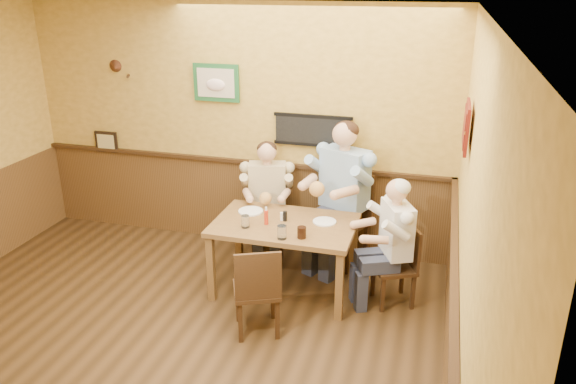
# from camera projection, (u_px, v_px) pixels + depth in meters

# --- Properties ---
(room) EXTENTS (5.02, 5.03, 2.81)m
(room) POSITION_uv_depth(u_px,v_px,m) (142.00, 168.00, 4.21)
(room) COLOR #301F0E
(room) RESTS_ON ground
(dining_table) EXTENTS (1.40, 0.90, 0.75)m
(dining_table) POSITION_uv_depth(u_px,v_px,m) (285.00, 231.00, 5.59)
(dining_table) COLOR brown
(dining_table) RESTS_ON ground
(chair_back_left) EXTENTS (0.48, 0.48, 0.85)m
(chair_back_left) POSITION_uv_depth(u_px,v_px,m) (268.00, 219.00, 6.44)
(chair_back_left) COLOR #3A2412
(chair_back_left) RESTS_ON ground
(chair_back_right) EXTENTS (0.63, 0.63, 1.03)m
(chair_back_right) POSITION_uv_depth(u_px,v_px,m) (343.00, 220.00, 6.19)
(chair_back_right) COLOR #3A2412
(chair_back_right) RESTS_ON ground
(chair_right_end) EXTENTS (0.50, 0.50, 0.81)m
(chair_right_end) POSITION_uv_depth(u_px,v_px,m) (394.00, 266.00, 5.45)
(chair_right_end) COLOR #3A2412
(chair_right_end) RESTS_ON ground
(chair_near_side) EXTENTS (0.53, 0.53, 0.87)m
(chair_near_side) POSITION_uv_depth(u_px,v_px,m) (257.00, 288.00, 5.00)
(chair_near_side) COLOR #3A2412
(chair_near_side) RESTS_ON ground
(diner_tan_shirt) EXTENTS (0.68, 0.68, 1.21)m
(diner_tan_shirt) POSITION_uv_depth(u_px,v_px,m) (268.00, 205.00, 6.37)
(diner_tan_shirt) COLOR beige
(diner_tan_shirt) RESTS_ON ground
(diner_blue_polo) EXTENTS (0.90, 0.90, 1.47)m
(diner_blue_polo) POSITION_uv_depth(u_px,v_px,m) (344.00, 202.00, 6.12)
(diner_blue_polo) COLOR #8CAED2
(diner_blue_polo) RESTS_ON ground
(diner_white_elder) EXTENTS (0.71, 0.71, 1.16)m
(diner_white_elder) POSITION_uv_depth(u_px,v_px,m) (395.00, 249.00, 5.38)
(diner_white_elder) COLOR silver
(diner_white_elder) RESTS_ON ground
(water_glass_left) EXTENTS (0.09, 0.09, 0.12)m
(water_glass_left) POSITION_uv_depth(u_px,v_px,m) (245.00, 221.00, 5.44)
(water_glass_left) COLOR white
(water_glass_left) RESTS_ON dining_table
(water_glass_mid) EXTENTS (0.10, 0.10, 0.13)m
(water_glass_mid) POSITION_uv_depth(u_px,v_px,m) (282.00, 232.00, 5.19)
(water_glass_mid) COLOR white
(water_glass_mid) RESTS_ON dining_table
(cola_tumbler) EXTENTS (0.09, 0.09, 0.11)m
(cola_tumbler) POSITION_uv_depth(u_px,v_px,m) (302.00, 232.00, 5.22)
(cola_tumbler) COLOR black
(cola_tumbler) RESTS_ON dining_table
(hot_sauce_bottle) EXTENTS (0.05, 0.05, 0.16)m
(hot_sauce_bottle) POSITION_uv_depth(u_px,v_px,m) (266.00, 216.00, 5.50)
(hot_sauce_bottle) COLOR red
(hot_sauce_bottle) RESTS_ON dining_table
(salt_shaker) EXTENTS (0.03, 0.03, 0.08)m
(salt_shaker) POSITION_uv_depth(u_px,v_px,m) (282.00, 216.00, 5.60)
(salt_shaker) COLOR white
(salt_shaker) RESTS_ON dining_table
(pepper_shaker) EXTENTS (0.05, 0.05, 0.10)m
(pepper_shaker) POSITION_uv_depth(u_px,v_px,m) (285.00, 216.00, 5.58)
(pepper_shaker) COLOR black
(pepper_shaker) RESTS_ON dining_table
(plate_far_left) EXTENTS (0.30, 0.30, 0.02)m
(plate_far_left) POSITION_uv_depth(u_px,v_px,m) (251.00, 211.00, 5.81)
(plate_far_left) COLOR white
(plate_far_left) RESTS_ON dining_table
(plate_far_right) EXTENTS (0.26, 0.26, 0.02)m
(plate_far_right) POSITION_uv_depth(u_px,v_px,m) (325.00, 222.00, 5.56)
(plate_far_right) COLOR white
(plate_far_right) RESTS_ON dining_table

